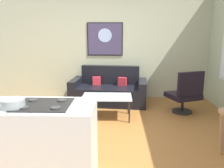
# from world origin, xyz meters

# --- Properties ---
(ground) EXTENTS (6.40, 6.40, 0.04)m
(ground) POSITION_xyz_m (0.00, 0.00, -0.02)
(ground) COLOR #945E2C
(back_wall) EXTENTS (6.40, 0.05, 2.80)m
(back_wall) POSITION_xyz_m (0.00, 2.42, 1.40)
(back_wall) COLOR #B0B493
(back_wall) RESTS_ON ground
(couch) EXTENTS (1.87, 0.99, 0.88)m
(couch) POSITION_xyz_m (0.09, 1.89, 0.29)
(couch) COLOR black
(couch) RESTS_ON ground
(coffee_table) EXTENTS (0.98, 0.60, 0.45)m
(coffee_table) POSITION_xyz_m (0.09, 0.88, 0.42)
(coffee_table) COLOR silver
(coffee_table) RESTS_ON ground
(armchair) EXTENTS (0.77, 0.75, 0.93)m
(armchair) POSITION_xyz_m (1.74, 1.17, 0.44)
(armchair) COLOR black
(armchair) RESTS_ON ground
(kitchen_counter) EXTENTS (1.76, 0.68, 0.95)m
(kitchen_counter) POSITION_xyz_m (-0.82, -1.18, 0.47)
(kitchen_counter) COLOR silver
(kitchen_counter) RESTS_ON ground
(mixing_bowl) EXTENTS (0.25, 0.25, 0.10)m
(mixing_bowl) POSITION_xyz_m (-0.80, -1.29, 0.98)
(mixing_bowl) COLOR gray
(mixing_bowl) RESTS_ON kitchen_counter
(wall_painting) EXTENTS (0.90, 0.03, 0.82)m
(wall_painting) POSITION_xyz_m (-0.02, 2.38, 1.52)
(wall_painting) COLOR black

